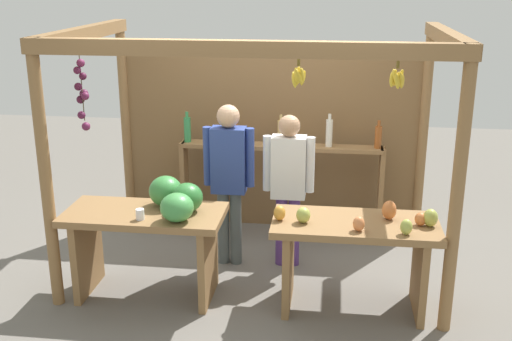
% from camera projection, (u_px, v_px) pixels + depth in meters
% --- Properties ---
extents(ground_plane, '(12.00, 12.00, 0.00)m').
position_uv_depth(ground_plane, '(259.00, 263.00, 6.08)').
color(ground_plane, slate).
rests_on(ground_plane, ground).
extents(market_stall, '(3.34, 2.09, 2.24)m').
position_uv_depth(market_stall, '(264.00, 121.00, 6.11)').
color(market_stall, olive).
rests_on(market_stall, ground).
extents(fruit_counter_left, '(1.35, 0.70, 1.05)m').
position_uv_depth(fruit_counter_left, '(156.00, 222.00, 5.27)').
color(fruit_counter_left, olive).
rests_on(fruit_counter_left, ground).
extents(fruit_counter_right, '(1.35, 0.64, 0.94)m').
position_uv_depth(fruit_counter_right, '(356.00, 244.00, 5.09)').
color(fruit_counter_right, olive).
rests_on(fruit_counter_right, ground).
extents(bottle_shelf_unit, '(2.14, 0.22, 1.34)m').
position_uv_depth(bottle_shelf_unit, '(281.00, 164.00, 6.52)').
color(bottle_shelf_unit, olive).
rests_on(bottle_shelf_unit, ground).
extents(vendor_man, '(0.48, 0.21, 1.57)m').
position_uv_depth(vendor_man, '(229.00, 171.00, 5.80)').
color(vendor_man, '#4F5959').
rests_on(vendor_man, ground).
extents(vendor_woman, '(0.48, 0.20, 1.48)m').
position_uv_depth(vendor_woman, '(288.00, 178.00, 5.79)').
color(vendor_woman, '#54347D').
rests_on(vendor_woman, ground).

